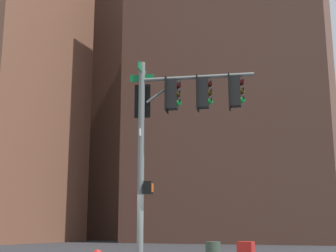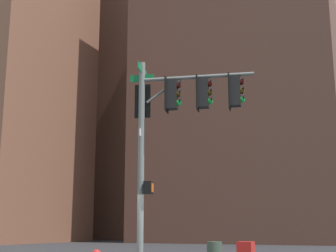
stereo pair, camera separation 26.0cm
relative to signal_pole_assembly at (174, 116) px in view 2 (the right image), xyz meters
name	(u,v)px [view 2 (the right image)]	position (x,y,z in m)	size (l,w,h in m)	color
signal_pole_assembly	(174,116)	(0.00, 0.00, 0.00)	(4.09, 1.45, 6.97)	slate
building_brick_midblock	(239,82)	(-6.97, 35.65, 12.30)	(20.82, 14.01, 34.75)	brown
building_brick_farside	(105,86)	(-32.79, 49.84, 18.84)	(23.30, 18.75, 47.81)	brown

